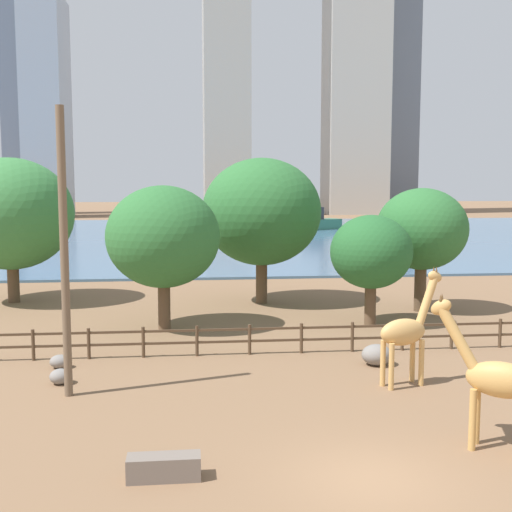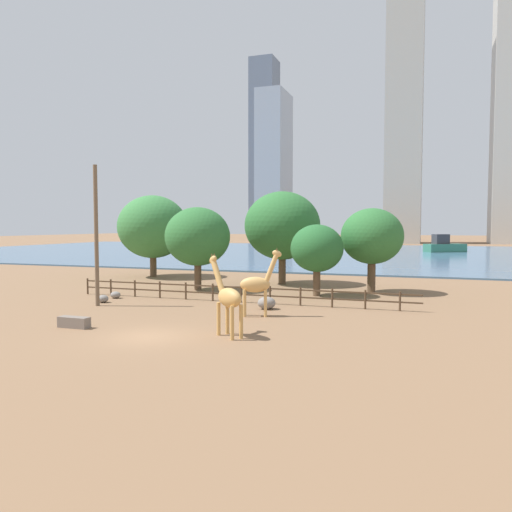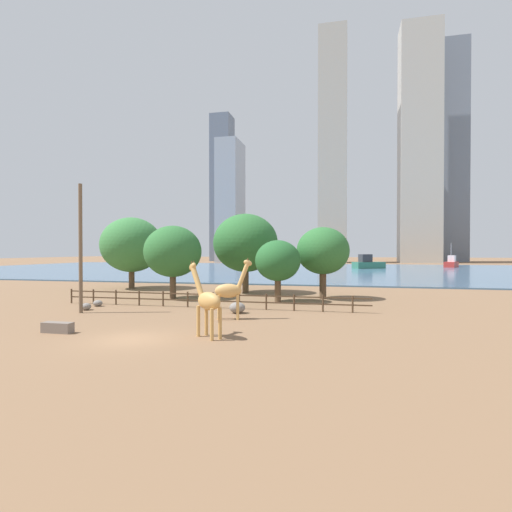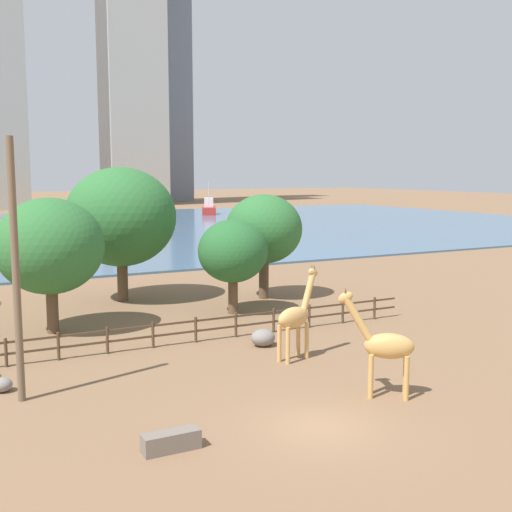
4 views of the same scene
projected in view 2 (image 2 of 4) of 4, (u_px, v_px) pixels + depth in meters
ground_plane at (359, 253)px, 100.61m from camera, size 400.00×400.00×0.00m
harbor_water at (357, 254)px, 97.78m from camera, size 180.00×86.00×0.20m
giraffe_tall at (257, 284)px, 30.76m from camera, size 2.66×1.29×4.26m
giraffe_companion at (228, 297)px, 25.14m from camera, size 2.70×2.19×4.18m
utility_pole at (96, 236)px, 34.56m from camera, size 0.28×0.28×9.79m
boulder_near_fence at (116, 295)px, 38.44m from camera, size 0.79×0.71×0.53m
boulder_by_pole at (267, 303)px, 33.44m from camera, size 1.21×1.12×0.84m
boulder_small at (103, 299)px, 36.31m from camera, size 0.77×0.74×0.56m
feeding_trough at (74, 322)px, 27.39m from camera, size 1.80×0.60×0.60m
enclosure_fence at (232, 292)px, 36.57m from camera, size 26.12×0.14×1.30m
tree_left_large at (317, 249)px, 39.52m from camera, size 4.20×4.20×5.70m
tree_center_broad at (372, 237)px, 41.35m from camera, size 5.16×5.16×7.05m
tree_right_tall at (282, 226)px, 47.45m from camera, size 7.21×7.21×8.85m
tree_left_small at (198, 237)px, 43.07m from camera, size 5.63×5.63×7.19m
tree_right_small at (153, 227)px, 54.19m from camera, size 7.58×7.58×8.87m
boat_ferry at (444, 246)px, 101.41m from camera, size 8.53×6.96×3.63m
boat_tug at (322, 242)px, 131.34m from camera, size 3.83×6.43×5.45m
skyline_block_central at (405, 97)px, 156.56m from camera, size 10.93×15.86×91.83m
skyline_tower_glass at (264, 151)px, 186.65m from camera, size 9.10×10.26×67.03m
skyline_block_left at (274, 168)px, 166.58m from camera, size 8.77×15.48×49.66m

